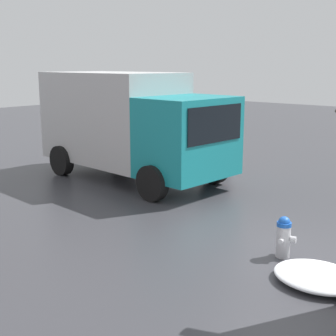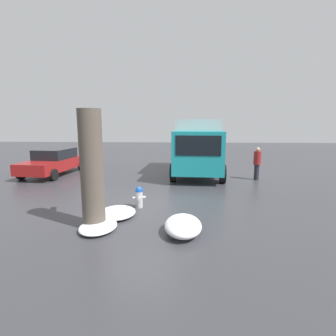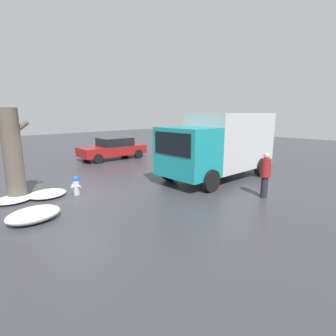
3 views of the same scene
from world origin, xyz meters
name	(u,v)px [view 3 (image 3 of 3)]	position (x,y,z in m)	size (l,w,h in m)	color
ground_plane	(77,195)	(0.00, 0.00, 0.00)	(60.00, 60.00, 0.00)	#38383D
fire_hydrant	(76,185)	(0.00, 0.00, 0.38)	(0.35, 0.45, 0.74)	#B7B7BC
tree_trunk	(13,155)	(-1.76, 0.99, 1.65)	(0.95, 0.63, 3.26)	brown
delivery_truck	(220,143)	(6.15, -2.39, 1.66)	(6.16, 2.99, 3.07)	teal
pedestrian	(265,173)	(4.70, -5.29, 0.91)	(0.36, 0.36, 1.67)	#23232D
parked_car	(113,148)	(5.59, 5.73, 0.74)	(4.56, 2.33, 1.44)	maroon
snow_pile_by_hydrant	(34,215)	(-2.07, -1.50, 0.21)	(1.50, 0.99, 0.42)	white
snow_pile_curbside	(47,194)	(-0.89, 0.58, 0.11)	(1.36, 1.17, 0.22)	white
snow_pile_by_tree	(13,199)	(-1.97, 0.82, 0.09)	(1.27, 1.00, 0.19)	white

